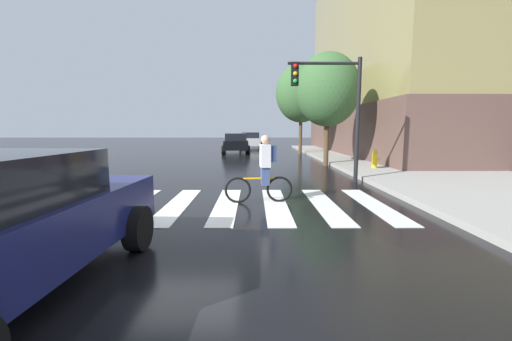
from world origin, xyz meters
The scene contains 10 objects.
ground_plane centered at (0.00, 0.00, 0.00)m, with size 120.00×120.00×0.00m, color black.
crosswalk_stripes centered at (0.38, 0.00, 0.01)m, with size 8.93×3.76×0.01m.
sedan_mid centered at (0.29, 16.98, 0.77)m, with size 2.23×4.42×1.50m.
sedan_far centered at (1.37, 22.98, 0.77)m, with size 2.09×4.37×1.50m.
cyclist centered at (1.89, 0.26, 0.84)m, with size 1.71×0.38×1.69m.
traffic_light_near centered at (4.35, 3.35, 2.86)m, with size 2.47×0.28×4.20m.
fire_hydrant centered at (6.92, 6.27, 0.53)m, with size 0.33×0.22×0.78m.
street_tree_near centered at (5.26, 8.37, 3.72)m, with size 3.10×3.10×5.51m.
street_tree_mid centered at (5.06, 15.96, 4.37)m, with size 3.64×3.64×6.47m.
corner_building centered at (16.94, 15.71, 7.01)m, with size 18.59×21.09×14.13m.
Camera 1 is at (1.63, -7.75, 1.85)m, focal length 22.78 mm.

